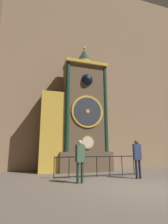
{
  "coord_description": "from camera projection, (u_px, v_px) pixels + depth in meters",
  "views": [
    {
      "loc": [
        -3.8,
        -5.54,
        1.35
      ],
      "look_at": [
        -0.37,
        5.27,
        3.75
      ],
      "focal_mm": 28.0,
      "sensor_mm": 36.0,
      "label": 1
    }
  ],
  "objects": [
    {
      "name": "visitor_near",
      "position": [
        80.0,
        157.0,
        7.16
      ],
      "size": [
        0.37,
        0.27,
        1.7
      ],
      "rotation": [
        0.0,
        0.0,
        0.17
      ],
      "color": "#213427",
      "rests_on": "ground_plane"
    },
    {
      "name": "clock_tower",
      "position": [
        78.0,
        116.0,
        11.38
      ],
      "size": [
        4.47,
        1.82,
        8.54
      ],
      "color": "brown",
      "rests_on": "ground_plane"
    },
    {
      "name": "stanchion_post",
      "position": [
        139.0,
        168.0,
        9.62
      ],
      "size": [
        0.28,
        0.28,
        0.99
      ],
      "color": "#B28E33",
      "rests_on": "ground_plane"
    },
    {
      "name": "ground_plane",
      "position": [
        140.0,
        189.0,
        6.02
      ],
      "size": [
        28.0,
        28.0,
        0.0
      ],
      "primitive_type": "plane",
      "color": "brown"
    },
    {
      "name": "visitor_far",
      "position": [
        137.0,
        155.0,
        8.26
      ],
      "size": [
        0.37,
        0.27,
        1.77
      ],
      "rotation": [
        0.0,
        0.0,
        -0.16
      ],
      "color": "#1B213A",
      "rests_on": "ground_plane"
    },
    {
      "name": "railing_fence",
      "position": [
        97.0,
        165.0,
        8.68
      ],
      "size": [
        4.27,
        0.05,
        0.99
      ],
      "color": "black",
      "rests_on": "ground_plane"
    },
    {
      "name": "cathedral_back_wall",
      "position": [
        83.0,
        66.0,
        13.59
      ],
      "size": [
        24.0,
        0.32,
        15.33
      ],
      "color": "#997A5B",
      "rests_on": "ground_plane"
    }
  ]
}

